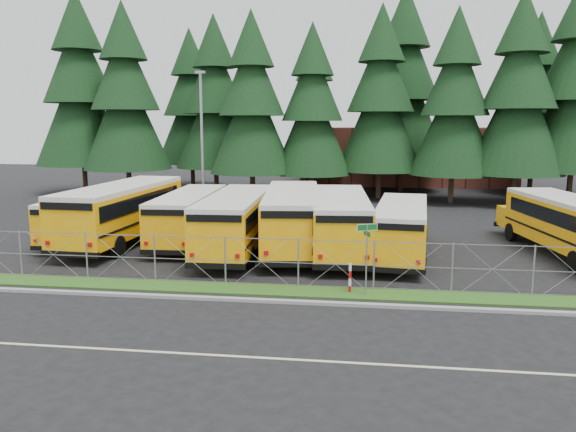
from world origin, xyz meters
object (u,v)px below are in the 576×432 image
object	(u,v)px
bus_1	(126,213)
bus_3	(238,223)
striped_bollard	(350,278)
light_standard	(202,137)
bus_6	(402,230)
bus_4	(292,220)
bus_0	(90,217)
bus_east	(566,227)
bus_2	(191,217)
bus_5	(341,224)
street_sign	(367,244)

from	to	relation	value
bus_1	bus_3	world-z (taller)	bus_1
striped_bollard	light_standard	distance (m)	22.02
bus_6	bus_4	bearing A→B (deg)	176.28
bus_0	bus_1	distance (m)	2.40
bus_3	bus_east	world-z (taller)	bus_3
bus_1	bus_east	xyz separation A→B (m)	(22.93, -0.27, -0.15)
bus_6	bus_3	bearing A→B (deg)	-174.58
bus_1	bus_east	world-z (taller)	bus_1
bus_2	bus_6	bearing A→B (deg)	-12.73
bus_5	bus_6	size ratio (longest dim) A/B	1.12
bus_6	bus_0	bearing A→B (deg)	179.49
bus_0	street_sign	distance (m)	17.73
bus_5	street_sign	bearing A→B (deg)	-83.88
bus_0	bus_1	world-z (taller)	bus_1
striped_bollard	bus_east	bearing A→B (deg)	36.29
bus_1	street_sign	world-z (taller)	bus_1
bus_3	striped_bollard	distance (m)	8.81
bus_5	light_standard	xyz separation A→B (m)	(-10.47, 11.39, 4.01)
bus_0	light_standard	distance (m)	11.46
bus_1	light_standard	bearing A→B (deg)	85.38
bus_2	bus_6	xyz separation A→B (m)	(11.31, -2.01, -0.05)
bus_2	bus_east	size ratio (longest dim) A/B	0.95
bus_0	bus_4	bearing A→B (deg)	-9.00
bus_0	bus_4	world-z (taller)	bus_4
street_sign	bus_1	bearing A→B (deg)	148.01
bus_6	bus_5	bearing A→B (deg)	175.58
bus_5	street_sign	xyz separation A→B (m)	(1.28, -7.25, 0.54)
bus_1	bus_3	xyz separation A→B (m)	(6.62, -1.43, -0.13)
bus_2	bus_0	bearing A→B (deg)	177.95
bus_2	bus_5	size ratio (longest dim) A/B	0.93
bus_east	striped_bollard	size ratio (longest dim) A/B	9.29
bus_4	light_standard	distance (m)	14.14
bus_2	street_sign	xyz separation A→B (m)	(9.57, -8.70, 0.65)
bus_5	striped_bollard	bearing A→B (deg)	-88.42
light_standard	bus_3	bearing A→B (deg)	-66.16
bus_1	bus_4	world-z (taller)	bus_1
bus_5	street_sign	world-z (taller)	bus_5
bus_4	light_standard	size ratio (longest dim) A/B	1.17
bus_east	bus_5	bearing A→B (deg)	174.48
bus_1	bus_4	xyz separation A→B (m)	(9.34, -0.57, -0.06)
bus_east	bus_1	bearing A→B (deg)	170.26
bus_2	striped_bollard	world-z (taller)	bus_2
bus_1	light_standard	size ratio (longest dim) A/B	1.21
bus_4	light_standard	world-z (taller)	light_standard
bus_6	light_standard	size ratio (longest dim) A/B	1.00
bus_3	bus_1	bearing A→B (deg)	165.76
bus_2	bus_east	world-z (taller)	bus_east
bus_3	striped_bollard	size ratio (longest dim) A/B	9.47
light_standard	bus_0	bearing A→B (deg)	-110.39
bus_5	bus_east	distance (m)	11.10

